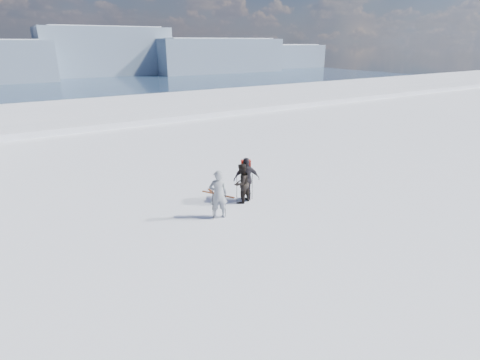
# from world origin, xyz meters

# --- Properties ---
(lake_basin) EXTENTS (820.00, 820.00, 71.62)m
(lake_basin) POSITION_xyz_m (0.00, 30.00, -6.50)
(lake_basin) COLOR white
(lake_basin) RESTS_ON ground
(far_mountain_range) EXTENTS (770.00, 110.00, 53.00)m
(far_mountain_range) POSITION_xyz_m (29.60, 454.78, -7.19)
(far_mountain_range) COLOR slate
(far_mountain_range) RESTS_ON ground
(skier_grey) EXTENTS (0.84, 0.69, 1.98)m
(skier_grey) POSITION_xyz_m (-2.65, 3.51, 0.99)
(skier_grey) COLOR gray
(skier_grey) RESTS_ON ground
(skier_dark) EXTENTS (1.04, 0.94, 1.76)m
(skier_dark) POSITION_xyz_m (-1.09, 4.29, 0.88)
(skier_dark) COLOR black
(skier_dark) RESTS_ON ground
(skier_pack) EXTENTS (1.23, 0.91, 1.94)m
(skier_pack) POSITION_xyz_m (-0.74, 4.42, 0.97)
(skier_pack) COLOR black
(skier_pack) RESTS_ON ground
(backpack) EXTENTS (0.47, 0.39, 0.53)m
(backpack) POSITION_xyz_m (-0.64, 4.64, 2.21)
(backpack) COLOR red
(backpack) RESTS_ON skier_pack
(ski_poles) EXTENTS (2.45, 0.94, 1.36)m
(ski_poles) POSITION_xyz_m (-1.47, 4.00, 0.64)
(ski_poles) COLOR black
(ski_poles) RESTS_ON ground
(skis_loose) EXTENTS (0.93, 1.70, 0.03)m
(skis_loose) POSITION_xyz_m (-1.61, 5.59, 0.01)
(skis_loose) COLOR black
(skis_loose) RESTS_ON ground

